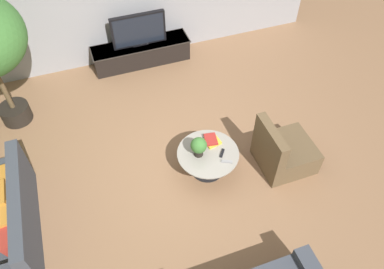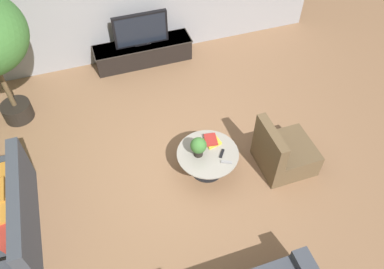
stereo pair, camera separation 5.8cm
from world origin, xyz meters
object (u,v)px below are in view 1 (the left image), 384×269
potted_plant_tabletop (199,146)px  television (139,30)px  coffee_table (208,158)px  couch_by_wall (5,223)px  armchair_wicker (283,152)px  media_console (141,53)px

potted_plant_tabletop → television: bearing=92.6°
coffee_table → couch_by_wall: size_ratio=0.51×
couch_by_wall → armchair_wicker: bearing=87.7°
coffee_table → potted_plant_tabletop: 0.34m
television → media_console: bearing=90.0°
coffee_table → television: bearing=95.3°
media_console → potted_plant_tabletop: 2.94m
coffee_table → armchair_wicker: 1.16m
armchair_wicker → potted_plant_tabletop: (-1.27, 0.30, 0.32)m
couch_by_wall → potted_plant_tabletop: 2.77m
coffee_table → armchair_wicker: armchair_wicker is taller
media_console → potted_plant_tabletop: (0.13, -2.92, 0.37)m
television → armchair_wicker: size_ratio=1.20×
television → couch_by_wall: (-2.62, -3.05, -0.45)m
media_console → couch_by_wall: (-2.62, -3.05, 0.07)m
television → potted_plant_tabletop: 2.92m
coffee_table → couch_by_wall: 2.89m
media_console → television: (0.00, -0.00, 0.52)m
media_console → potted_plant_tabletop: size_ratio=5.88×
television → potted_plant_tabletop: (0.13, -2.91, -0.15)m
media_console → armchair_wicker: 3.50m
media_console → television: 0.52m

